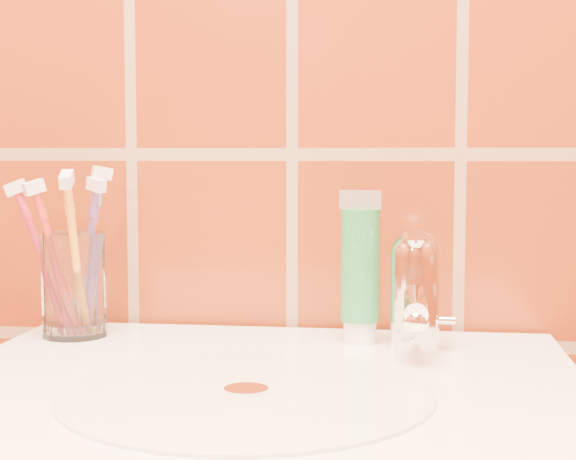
# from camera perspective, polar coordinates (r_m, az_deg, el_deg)

# --- Properties ---
(glass_tumbler) EXTENTS (0.09, 0.09, 0.11)m
(glass_tumbler) POSITION_cam_1_polar(r_m,az_deg,el_deg) (0.96, -13.64, -3.45)
(glass_tumbler) COLOR white
(glass_tumbler) RESTS_ON pedestal_sink
(toothpaste_tube) EXTENTS (0.04, 0.04, 0.16)m
(toothpaste_tube) POSITION_cam_1_polar(r_m,az_deg,el_deg) (0.90, 4.69, -2.72)
(toothpaste_tube) COLOR white
(toothpaste_tube) RESTS_ON pedestal_sink
(faucet) EXTENTS (0.05, 0.11, 0.12)m
(faucet) POSITION_cam_1_polar(r_m,az_deg,el_deg) (0.87, 8.23, -3.61)
(faucet) COLOR white
(faucet) RESTS_ON pedestal_sink
(toothbrush_0) EXTENTS (0.11, 0.11, 0.18)m
(toothbrush_0) POSITION_cam_1_polar(r_m,az_deg,el_deg) (0.94, -14.73, -1.96)
(toothbrush_0) COLOR red
(toothbrush_0) RESTS_ON glass_tumbler
(toothbrush_1) EXTENTS (0.09, 0.09, 0.19)m
(toothbrush_1) POSITION_cam_1_polar(r_m,az_deg,el_deg) (0.96, -12.81, -1.33)
(toothbrush_1) COLOR #6888BA
(toothbrush_1) RESTS_ON glass_tumbler
(toothbrush_2) EXTENTS (0.09, 0.08, 0.18)m
(toothbrush_2) POSITION_cam_1_polar(r_m,az_deg,el_deg) (0.95, -12.72, -1.80)
(toothbrush_2) COLOR #6C4492
(toothbrush_2) RESTS_ON glass_tumbler
(toothbrush_3) EXTENTS (0.09, 0.09, 0.17)m
(toothbrush_3) POSITION_cam_1_polar(r_m,az_deg,el_deg) (0.95, -15.47, -1.91)
(toothbrush_3) COLOR #AB243A
(toothbrush_3) RESTS_ON glass_tumbler
(toothbrush_4) EXTENTS (0.06, 0.16, 0.20)m
(toothbrush_4) POSITION_cam_1_polar(r_m,az_deg,el_deg) (0.92, -13.56, -1.80)
(toothbrush_4) COLOR orange
(toothbrush_4) RESTS_ON glass_tumbler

